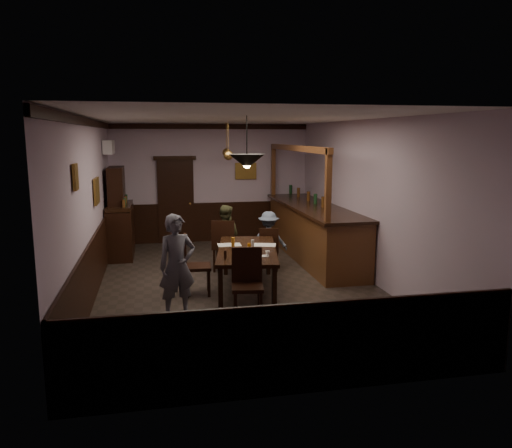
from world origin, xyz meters
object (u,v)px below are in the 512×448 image
object	(u,v)px
coffee_cup	(268,253)
soda_can	(249,247)
pendant_brass_far	(226,153)
bar_counter	(313,230)
pendant_brass_mid	(228,155)
pendant_iron	(247,161)
dining_table	(247,252)
chair_far_left	(224,243)
person_standing	(177,266)
sideboard	(120,221)
chair_far_right	(269,247)
person_seated_left	(225,237)
person_seated_right	(269,240)
chair_near	(247,280)
chair_side	(192,262)

from	to	relation	value
coffee_cup	soda_can	size ratio (longest dim) A/B	0.67
pendant_brass_far	bar_counter	bearing A→B (deg)	-42.85
pendant_brass_mid	pendant_iron	bearing A→B (deg)	-92.37
dining_table	coffee_cup	distance (m)	0.63
chair_far_left	person_standing	size ratio (longest dim) A/B	0.67
dining_table	chair_far_left	xyz separation A→B (m)	(-0.23, 1.33, -0.11)
chair_far_left	bar_counter	distance (m)	2.20
chair_far_left	sideboard	bearing A→B (deg)	-23.13
person_standing	pendant_brass_far	distance (m)	5.07
chair_far_right	sideboard	bearing A→B (deg)	-18.29
person_seated_left	soda_can	xyz separation A→B (m)	(0.18, -1.69, 0.15)
person_seated_right	coffee_cup	world-z (taller)	person_seated_right
person_seated_right	coffee_cup	xyz separation A→B (m)	(-0.49, -2.02, 0.21)
chair_far_left	person_standing	distance (m)	2.59
chair_near	person_standing	distance (m)	1.07
chair_far_right	pendant_brass_far	distance (m)	3.05
chair_near	chair_side	size ratio (longest dim) A/B	1.01
person_seated_right	pendant_brass_far	world-z (taller)	pendant_brass_far
chair_far_right	chair_near	bearing A→B (deg)	84.36
pendant_brass_mid	chair_side	bearing A→B (deg)	-115.20
chair_far_left	chair_side	bearing A→B (deg)	78.88
dining_table	bar_counter	distance (m)	2.74
bar_counter	person_standing	bearing A→B (deg)	-135.64
chair_far_left	person_seated_left	distance (m)	0.30
dining_table	coffee_cup	bearing A→B (deg)	-67.79
person_standing	person_seated_right	size ratio (longest dim) A/B	1.33
person_seated_right	pendant_brass_far	bearing A→B (deg)	-55.36
soda_can	pendant_iron	distance (m)	1.66
bar_counter	pendant_iron	distance (m)	3.83
person_standing	person_seated_right	distance (m)	3.18
pendant_iron	chair_far_left	bearing A→B (deg)	92.21
chair_side	pendant_brass_far	size ratio (longest dim) A/B	1.29
chair_near	sideboard	world-z (taller)	sideboard
bar_counter	pendant_brass_mid	world-z (taller)	pendant_brass_mid
person_seated_right	soda_can	xyz separation A→B (m)	(-0.70, -1.53, 0.22)
dining_table	bar_counter	xyz separation A→B (m)	(1.86, 2.01, -0.06)
dining_table	sideboard	size ratio (longest dim) A/B	1.16
dining_table	coffee_cup	world-z (taller)	coffee_cup
person_seated_left	pendant_iron	bearing A→B (deg)	118.62
coffee_cup	soda_can	xyz separation A→B (m)	(-0.22, 0.49, 0.01)
person_standing	coffee_cup	size ratio (longest dim) A/B	19.54
chair_side	soda_can	size ratio (longest dim) A/B	8.68
soda_can	bar_counter	world-z (taller)	bar_counter
chair_far_right	coffee_cup	bearing A→B (deg)	90.71
chair_far_left	pendant_iron	distance (m)	2.73
coffee_cup	person_seated_right	bearing A→B (deg)	86.84
chair_near	person_seated_left	world-z (taller)	person_seated_left
person_seated_left	soda_can	bearing A→B (deg)	124.35
coffee_cup	pendant_brass_mid	xyz separation A→B (m)	(-0.27, 2.51, 1.50)
pendant_iron	soda_can	bearing A→B (deg)	76.81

